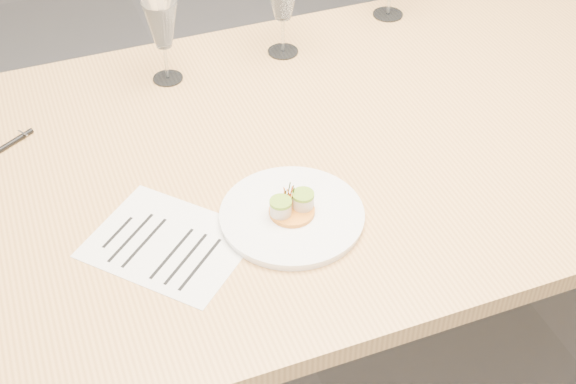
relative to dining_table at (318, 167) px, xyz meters
name	(u,v)px	position (x,y,z in m)	size (l,w,h in m)	color
ground	(311,363)	(0.00, 0.00, -0.68)	(7.00, 7.00, 0.00)	slate
dining_table	(318,167)	(0.00, 0.00, 0.00)	(2.40, 1.00, 0.75)	#DEA761
dinner_plate	(292,214)	(-0.14, -0.20, 0.08)	(0.27, 0.27, 0.07)	white
recipe_sheet	(169,243)	(-0.36, -0.18, 0.07)	(0.34, 0.34, 0.00)	white
ballpoint_pen	(2,149)	(-0.61, 0.20, 0.07)	(0.14, 0.09, 0.01)	black
wine_glass_0	(162,26)	(-0.23, 0.34, 0.20)	(0.08, 0.08, 0.19)	white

